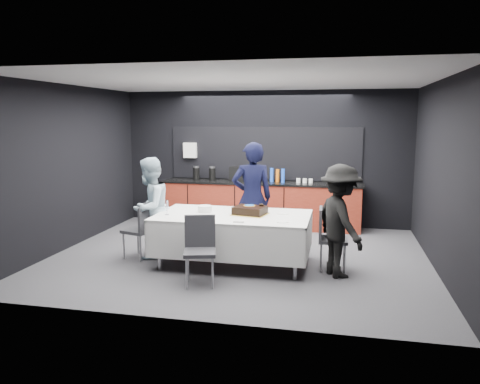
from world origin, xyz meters
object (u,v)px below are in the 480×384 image
object	(u,v)px
champagne_flute	(167,204)
person_center	(252,198)
party_table	(233,223)
person_right	(340,221)
cake_assembly	(250,210)
person_left	(150,208)
chair_left	(142,226)
chair_near	(200,245)
plate_stack	(205,209)
chair_right	(328,234)

from	to	relation	value
champagne_flute	person_center	xyz separation A→B (m)	(1.13, 0.96, -0.02)
party_table	person_right	world-z (taller)	person_right
cake_assembly	person_left	bearing A→B (deg)	178.90
champagne_flute	chair_left	bearing A→B (deg)	158.36
chair_left	chair_near	world-z (taller)	same
chair_near	person_left	xyz separation A→B (m)	(-1.14, 1.00, 0.27)
cake_assembly	chair_near	distance (m)	1.13
party_table	person_center	bearing A→B (deg)	78.09
plate_stack	person_left	bearing A→B (deg)	-179.67
champagne_flute	chair_left	distance (m)	0.67
chair_left	person_left	world-z (taller)	person_left
party_table	champagne_flute	distance (m)	1.05
party_table	person_center	size ratio (longest dim) A/B	1.26
plate_stack	party_table	bearing A→B (deg)	-11.46
plate_stack	person_center	xyz separation A→B (m)	(0.63, 0.64, 0.09)
plate_stack	chair_left	distance (m)	1.05
chair_left	plate_stack	bearing A→B (deg)	7.21
chair_near	person_right	distance (m)	1.99
party_table	cake_assembly	size ratio (longest dim) A/B	4.12
plate_stack	person_left	distance (m)	0.92
chair_near	person_left	distance (m)	1.54
champagne_flute	chair_right	distance (m)	2.45
cake_assembly	plate_stack	world-z (taller)	cake_assembly
champagne_flute	person_left	distance (m)	0.53
party_table	champagne_flute	bearing A→B (deg)	-166.97
cake_assembly	plate_stack	size ratio (longest dim) A/B	2.56
champagne_flute	person_right	distance (m)	2.58
person_left	cake_assembly	bearing A→B (deg)	97.03
chair_right	chair_near	world-z (taller)	same
plate_stack	champagne_flute	xyz separation A→B (m)	(-0.50, -0.32, 0.11)
plate_stack	chair_near	distance (m)	1.07
cake_assembly	chair_left	size ratio (longest dim) A/B	0.61
party_table	cake_assembly	xyz separation A→B (m)	(0.25, 0.06, 0.20)
plate_stack	chair_near	world-z (taller)	chair_near
party_table	person_center	distance (m)	0.80
chair_right	plate_stack	bearing A→B (deg)	178.82
party_table	chair_left	xyz separation A→B (m)	(-1.47, -0.03, -0.11)
cake_assembly	chair_left	bearing A→B (deg)	-177.02
chair_right	person_left	world-z (taller)	person_left
champagne_flute	person_left	bearing A→B (deg)	142.27
cake_assembly	chair_right	size ratio (longest dim) A/B	0.61
chair_left	chair_right	size ratio (longest dim) A/B	1.00
party_table	plate_stack	xyz separation A→B (m)	(-0.47, 0.10, 0.19)
chair_left	person_right	xyz separation A→B (m)	(3.07, -0.18, 0.26)
person_left	chair_left	bearing A→B (deg)	-26.75
chair_near	person_left	bearing A→B (deg)	138.81
person_left	person_center	bearing A→B (deg)	120.69
chair_right	party_table	bearing A→B (deg)	-177.71
person_left	person_right	size ratio (longest dim) A/B	1.01
plate_stack	chair_left	size ratio (longest dim) A/B	0.24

